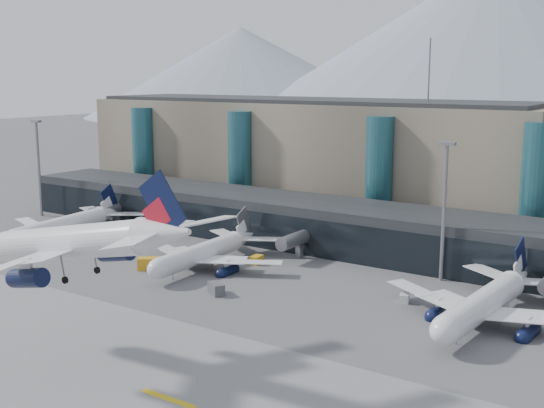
{
  "coord_description": "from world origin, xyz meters",
  "views": [
    {
      "loc": [
        71.22,
        -69.77,
        37.32
      ],
      "look_at": [
        3.23,
        32.0,
        14.04
      ],
      "focal_mm": 45.0,
      "sensor_mm": 36.0,
      "label": 1
    }
  ],
  "objects_px": {
    "jet_parked_mid": "(211,245)",
    "lightmast_left": "(39,162)",
    "veh_a": "(50,246)",
    "hero_jet": "(88,234)",
    "lightmast_mid": "(444,204)",
    "veh_g": "(405,298)",
    "jet_parked_left": "(72,218)",
    "veh_h": "(149,264)",
    "veh_c": "(216,289)",
    "veh_f": "(105,225)",
    "jet_parked_right": "(491,291)",
    "veh_b": "(257,260)",
    "veh_d": "(501,308)"
  },
  "relations": [
    {
      "from": "hero_jet",
      "to": "veh_c",
      "type": "distance_m",
      "value": 36.94
    },
    {
      "from": "jet_parked_left",
      "to": "jet_parked_right",
      "type": "bearing_deg",
      "value": -96.58
    },
    {
      "from": "lightmast_left",
      "to": "veh_b",
      "type": "height_order",
      "value": "lightmast_left"
    },
    {
      "from": "lightmast_mid",
      "to": "veh_c",
      "type": "bearing_deg",
      "value": -135.04
    },
    {
      "from": "lightmast_mid",
      "to": "veh_d",
      "type": "height_order",
      "value": "lightmast_mid"
    },
    {
      "from": "lightmast_mid",
      "to": "hero_jet",
      "type": "distance_m",
      "value": 66.27
    },
    {
      "from": "veh_f",
      "to": "lightmast_left",
      "type": "bearing_deg",
      "value": 85.63
    },
    {
      "from": "lightmast_left",
      "to": "veh_f",
      "type": "relative_size",
      "value": 7.72
    },
    {
      "from": "veh_a",
      "to": "veh_b",
      "type": "height_order",
      "value": "veh_a"
    },
    {
      "from": "veh_c",
      "to": "veh_f",
      "type": "distance_m",
      "value": 60.3
    },
    {
      "from": "jet_parked_mid",
      "to": "veh_h",
      "type": "relative_size",
      "value": 8.08
    },
    {
      "from": "lightmast_mid",
      "to": "veh_d",
      "type": "bearing_deg",
      "value": -39.2
    },
    {
      "from": "veh_b",
      "to": "jet_parked_left",
      "type": "bearing_deg",
      "value": 91.22
    },
    {
      "from": "lightmast_left",
      "to": "veh_a",
      "type": "relative_size",
      "value": 8.19
    },
    {
      "from": "veh_d",
      "to": "veh_f",
      "type": "bearing_deg",
      "value": 101.03
    },
    {
      "from": "hero_jet",
      "to": "jet_parked_right",
      "type": "relative_size",
      "value": 1.03
    },
    {
      "from": "veh_f",
      "to": "lightmast_mid",
      "type": "bearing_deg",
      "value": -88.4
    },
    {
      "from": "lightmast_left",
      "to": "veh_b",
      "type": "relative_size",
      "value": 8.93
    },
    {
      "from": "jet_parked_mid",
      "to": "lightmast_left",
      "type": "bearing_deg",
      "value": 77.33
    },
    {
      "from": "veh_a",
      "to": "veh_g",
      "type": "height_order",
      "value": "veh_a"
    },
    {
      "from": "jet_parked_left",
      "to": "veh_b",
      "type": "xyz_separation_m",
      "value": [
        48.11,
        5.75,
        -3.8
      ]
    },
    {
      "from": "hero_jet",
      "to": "veh_a",
      "type": "height_order",
      "value": "hero_jet"
    },
    {
      "from": "jet_parked_left",
      "to": "veh_g",
      "type": "distance_m",
      "value": 82.2
    },
    {
      "from": "veh_a",
      "to": "veh_c",
      "type": "relative_size",
      "value": 0.88
    },
    {
      "from": "lightmast_left",
      "to": "jet_parked_left",
      "type": "xyz_separation_m",
      "value": [
        27.2,
        -12.47,
        -9.79
      ]
    },
    {
      "from": "lightmast_mid",
      "to": "veh_h",
      "type": "relative_size",
      "value": 6.01
    },
    {
      "from": "jet_parked_mid",
      "to": "veh_a",
      "type": "relative_size",
      "value": 11.01
    },
    {
      "from": "lightmast_left",
      "to": "hero_jet",
      "type": "bearing_deg",
      "value": -34.27
    },
    {
      "from": "jet_parked_left",
      "to": "veh_h",
      "type": "relative_size",
      "value": 8.87
    },
    {
      "from": "lightmast_left",
      "to": "hero_jet",
      "type": "distance_m",
      "value": 104.39
    },
    {
      "from": "lightmast_mid",
      "to": "veh_a",
      "type": "distance_m",
      "value": 83.24
    },
    {
      "from": "jet_parked_right",
      "to": "veh_c",
      "type": "bearing_deg",
      "value": 112.22
    },
    {
      "from": "veh_g",
      "to": "veh_c",
      "type": "bearing_deg",
      "value": -79.68
    },
    {
      "from": "veh_f",
      "to": "jet_parked_right",
      "type": "bearing_deg",
      "value": -97.85
    },
    {
      "from": "jet_parked_right",
      "to": "veh_f",
      "type": "xyz_separation_m",
      "value": [
        -97.83,
        11.14,
        -3.61
      ]
    },
    {
      "from": "veh_g",
      "to": "veh_a",
      "type": "bearing_deg",
      "value": -98.25
    },
    {
      "from": "lightmast_mid",
      "to": "veh_a",
      "type": "relative_size",
      "value": 8.19
    },
    {
      "from": "veh_a",
      "to": "veh_d",
      "type": "bearing_deg",
      "value": 13.67
    },
    {
      "from": "lightmast_mid",
      "to": "veh_f",
      "type": "height_order",
      "value": "lightmast_mid"
    },
    {
      "from": "veh_a",
      "to": "veh_f",
      "type": "relative_size",
      "value": 0.94
    },
    {
      "from": "hero_jet",
      "to": "jet_parked_mid",
      "type": "bearing_deg",
      "value": 111.32
    },
    {
      "from": "jet_parked_left",
      "to": "hero_jet",
      "type": "bearing_deg",
      "value": -134.68
    },
    {
      "from": "hero_jet",
      "to": "veh_g",
      "type": "distance_m",
      "value": 54.69
    },
    {
      "from": "jet_parked_left",
      "to": "jet_parked_right",
      "type": "relative_size",
      "value": 1.02
    },
    {
      "from": "veh_b",
      "to": "veh_c",
      "type": "height_order",
      "value": "veh_c"
    },
    {
      "from": "veh_c",
      "to": "jet_parked_right",
      "type": "bearing_deg",
      "value": 48.05
    },
    {
      "from": "jet_parked_mid",
      "to": "veh_c",
      "type": "relative_size",
      "value": 9.66
    },
    {
      "from": "veh_a",
      "to": "hero_jet",
      "type": "bearing_deg",
      "value": -28.67
    },
    {
      "from": "veh_c",
      "to": "veh_g",
      "type": "height_order",
      "value": "veh_c"
    },
    {
      "from": "veh_g",
      "to": "lightmast_mid",
      "type": "bearing_deg",
      "value": 161.49
    }
  ]
}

